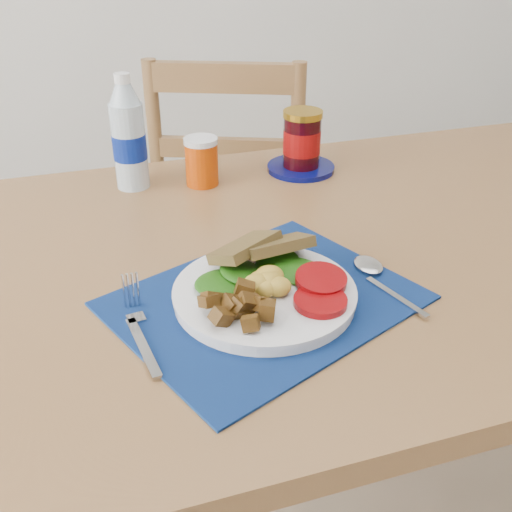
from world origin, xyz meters
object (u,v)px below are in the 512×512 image
Objects in this scene: jam_on_saucer at (302,145)px; breakfast_plate at (262,291)px; juice_glass at (202,163)px; water_bottle at (129,139)px; chair_far at (232,182)px.

breakfast_plate is at bearing -117.55° from jam_on_saucer.
jam_on_saucer is (0.22, 0.01, 0.01)m from juice_glass.
jam_on_saucer is at bearing -3.66° from water_bottle.
chair_far is 4.97× the size of water_bottle.
juice_glass reaches higher than breakfast_plate.
water_bottle is 0.15m from juice_glass.
jam_on_saucer is (0.36, -0.02, -0.04)m from water_bottle.
water_bottle is at bearing 81.81° from breakfast_plate.
water_bottle reaches higher than breakfast_plate.
breakfast_plate is at bearing 99.61° from chair_far.
chair_far is at bearing 55.48° from breakfast_plate.
chair_far is 12.24× the size of juice_glass.
juice_glass is 0.22m from jam_on_saucer.
chair_far reaches higher than breakfast_plate.
water_bottle is 0.36m from jam_on_saucer.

